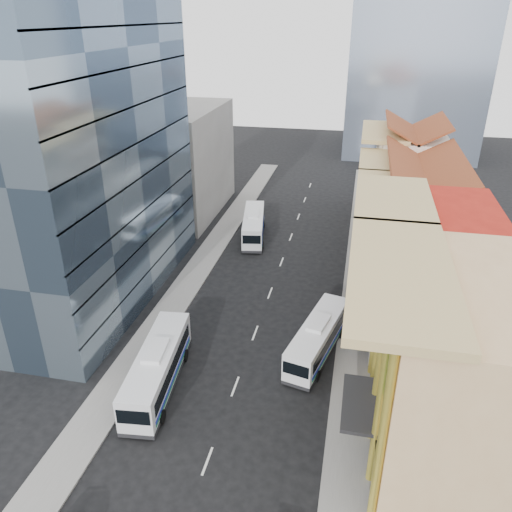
% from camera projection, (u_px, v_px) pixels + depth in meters
% --- Properties ---
extents(ground, '(200.00, 200.00, 0.00)m').
position_uv_depth(ground, '(202.00, 474.00, 29.85)').
color(ground, black).
rests_on(ground, ground).
extents(sidewalk_right, '(3.00, 90.00, 0.15)m').
position_uv_depth(sidewalk_right, '(357.00, 302.00, 47.56)').
color(sidewalk_right, slate).
rests_on(sidewalk_right, ground).
extents(sidewalk_left, '(3.00, 90.00, 0.15)m').
position_uv_depth(sidewalk_left, '(188.00, 284.00, 50.75)').
color(sidewalk_left, slate).
rests_on(sidewalk_left, ground).
extents(shophouse_tan, '(8.00, 14.00, 12.00)m').
position_uv_depth(shophouse_tan, '(454.00, 373.00, 28.99)').
color(shophouse_tan, tan).
rests_on(shophouse_tan, ground).
extents(shophouse_red, '(8.00, 10.00, 12.00)m').
position_uv_depth(shophouse_red, '(433.00, 277.00, 39.53)').
color(shophouse_red, '#AA1F13').
rests_on(shophouse_red, ground).
extents(shophouse_cream_near, '(8.00, 9.00, 10.00)m').
position_uv_depth(shophouse_cream_near, '(421.00, 241.00, 48.32)').
color(shophouse_cream_near, silver).
rests_on(shophouse_cream_near, ground).
extents(shophouse_cream_mid, '(8.00, 9.00, 10.00)m').
position_uv_depth(shophouse_cream_mid, '(414.00, 209.00, 56.23)').
color(shophouse_cream_mid, silver).
rests_on(shophouse_cream_mid, ground).
extents(shophouse_cream_far, '(8.00, 12.00, 11.00)m').
position_uv_depth(shophouse_cream_far, '(409.00, 177.00, 65.24)').
color(shophouse_cream_far, silver).
rests_on(shophouse_cream_far, ground).
extents(office_tower, '(12.00, 26.00, 30.00)m').
position_uv_depth(office_tower, '(73.00, 140.00, 43.17)').
color(office_tower, '#405165').
rests_on(office_tower, ground).
extents(office_block_far, '(10.00, 18.00, 14.00)m').
position_uv_depth(office_block_far, '(181.00, 161.00, 66.70)').
color(office_block_far, gray).
rests_on(office_block_far, ground).
extents(bus_left_near, '(3.61, 10.93, 3.44)m').
position_uv_depth(bus_left_near, '(158.00, 368.00, 36.15)').
color(bus_left_near, silver).
rests_on(bus_left_near, ground).
extents(bus_left_far, '(4.10, 10.46, 3.27)m').
position_uv_depth(bus_left_far, '(254.00, 225.00, 60.73)').
color(bus_left_far, silver).
rests_on(bus_left_far, ground).
extents(bus_right, '(4.48, 10.06, 3.14)m').
position_uv_depth(bus_right, '(318.00, 337.00, 39.77)').
color(bus_right, white).
rests_on(bus_right, ground).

